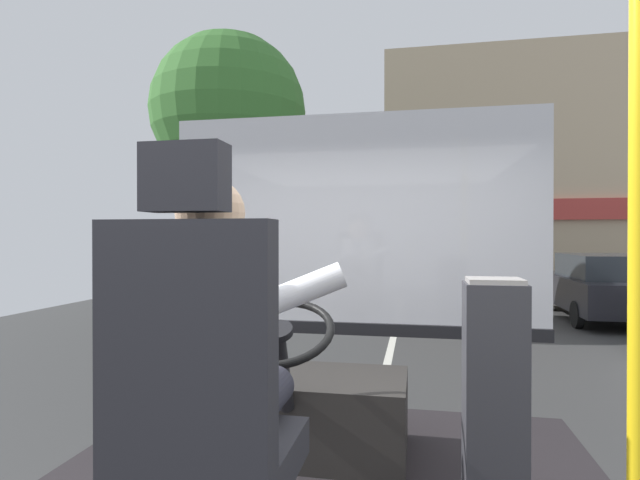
{
  "coord_description": "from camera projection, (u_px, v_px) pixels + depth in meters",
  "views": [
    {
      "loc": [
        0.42,
        -1.67,
        1.87
      ],
      "look_at": [
        -0.17,
        1.32,
        1.84
      ],
      "focal_mm": 27.81,
      "sensor_mm": 36.0,
      "label": 1
    }
  ],
  "objects": [
    {
      "name": "handrail_pole",
      "position": [
        639.0,
        262.0,
        1.11
      ],
      "size": [
        0.04,
        0.04,
        2.14
      ],
      "color": "gold",
      "rests_on": "bus_floor"
    },
    {
      "name": "shop_building",
      "position": [
        544.0,
        180.0,
        16.74
      ],
      "size": [
        10.4,
        5.54,
        7.56
      ],
      "color": "tan",
      "rests_on": "ground"
    },
    {
      "name": "parked_car_black",
      "position": [
        603.0,
        286.0,
        11.02
      ],
      "size": [
        1.9,
        4.08,
        1.46
      ],
      "color": "black",
      "rests_on": "ground"
    },
    {
      "name": "fare_box",
      "position": [
        494.0,
        397.0,
        2.0
      ],
      "size": [
        0.24,
        0.21,
        0.96
      ],
      "color": "#333338",
      "rests_on": "bus_floor"
    },
    {
      "name": "windshield_panel",
      "position": [
        353.0,
        248.0,
        3.31
      ],
      "size": [
        2.5,
        0.08,
        1.48
      ],
      "color": "silver"
    },
    {
      "name": "bus_driver",
      "position": [
        216.0,
        341.0,
        1.5
      ],
      "size": [
        0.75,
        0.55,
        0.79
      ],
      "color": "#282833",
      "rests_on": "driver_seat"
    },
    {
      "name": "street_tree",
      "position": [
        229.0,
        113.0,
        11.0
      ],
      "size": [
        3.42,
        3.42,
        6.35
      ],
      "color": "#4C3828",
      "rests_on": "ground"
    },
    {
      "name": "ground",
      "position": [
        396.0,
        326.0,
        10.37
      ],
      "size": [
        18.0,
        44.0,
        0.06
      ],
      "color": "#363636"
    },
    {
      "name": "parked_car_green",
      "position": [
        549.0,
        270.0,
        16.24
      ],
      "size": [
        1.82,
        4.15,
        1.43
      ],
      "color": "#195633",
      "rests_on": "ground"
    },
    {
      "name": "driver_seat",
      "position": [
        203.0,
        421.0,
        1.41
      ],
      "size": [
        0.48,
        0.48,
        1.37
      ],
      "color": "black",
      "rests_on": "bus_floor"
    },
    {
      "name": "steering_console",
      "position": [
        300.0,
        409.0,
        2.58
      ],
      "size": [
        1.1,
        0.97,
        0.83
      ],
      "color": "#282623",
      "rests_on": "bus_floor"
    },
    {
      "name": "parked_car_charcoal",
      "position": [
        502.0,
        262.0,
        21.94
      ],
      "size": [
        1.79,
        4.34,
        1.41
      ],
      "color": "#474C51",
      "rests_on": "ground"
    }
  ]
}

